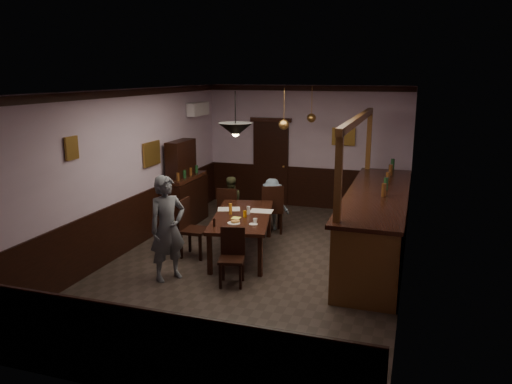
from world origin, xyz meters
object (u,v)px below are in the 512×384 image
at_px(person_seated_left, 230,203).
at_px(person_seated_right, 272,204).
at_px(chair_far_right, 272,207).
at_px(chair_side, 190,225).
at_px(dining_table, 242,218).
at_px(coffee_cup, 255,221).
at_px(sideboard, 184,191).
at_px(bar_counter, 377,223).
at_px(person_standing, 167,228).
at_px(soda_can, 245,214).
at_px(pendant_brass_far, 311,118).
at_px(pendant_iron, 235,130).
at_px(chair_near, 232,254).
at_px(pendant_brass_mid, 284,125).
at_px(chair_far_left, 228,208).

bearing_deg(person_seated_left, person_seated_right, 163.74).
relative_size(chair_far_right, chair_side, 0.98).
bearing_deg(person_seated_left, dining_table, 89.93).
height_order(coffee_cup, sideboard, sideboard).
bearing_deg(coffee_cup, bar_counter, 15.16).
height_order(person_standing, person_seated_left, person_standing).
distance_m(soda_can, pendant_brass_far, 3.29).
xyz_separation_m(person_standing, coffee_cup, (1.14, 1.02, -0.06)).
height_order(person_standing, pendant_iron, pendant_iron).
xyz_separation_m(chair_near, chair_side, (-1.16, 0.91, 0.09)).
bearing_deg(pendant_brass_far, person_seated_left, -137.06).
relative_size(person_seated_left, sideboard, 0.61).
xyz_separation_m(person_seated_right, pendant_brass_mid, (0.36, -0.48, 1.74)).
relative_size(person_seated_right, pendant_iron, 1.54).
bearing_deg(pendant_iron, soda_can, 96.92).
bearing_deg(person_standing, person_seated_right, 19.02).
bearing_deg(bar_counter, person_standing, -146.41).
bearing_deg(person_seated_left, pendant_iron, 84.59).
distance_m(chair_near, person_seated_right, 2.91).
height_order(coffee_cup, pendant_brass_mid, pendant_brass_mid).
distance_m(sideboard, bar_counter, 4.27).
distance_m(person_seated_right, bar_counter, 2.47).
distance_m(coffee_cup, soda_can, 0.42).
bearing_deg(pendant_iron, sideboard, 133.32).
relative_size(bar_counter, pendant_brass_far, 5.62).
bearing_deg(sideboard, pendant_brass_mid, -5.76).
xyz_separation_m(chair_near, person_seated_left, (-1.07, 2.71, 0.08)).
bearing_deg(pendant_iron, person_seated_left, 113.52).
xyz_separation_m(chair_side, pendant_iron, (1.05, -0.40, 1.81)).
xyz_separation_m(chair_side, bar_counter, (3.23, 1.00, 0.06)).
bearing_deg(pendant_iron, person_standing, -144.12).
bearing_deg(person_seated_left, chair_far_left, 72.77).
xyz_separation_m(person_standing, pendant_brass_mid, (1.21, 2.58, 1.44)).
height_order(chair_near, person_seated_right, person_seated_right).
bearing_deg(chair_far_left, pendant_brass_far, -139.87).
bearing_deg(person_standing, coffee_cup, -13.55).
height_order(chair_far_left, pendant_iron, pendant_iron).
height_order(chair_far_right, bar_counter, bar_counter).
bearing_deg(person_seated_left, chair_far_right, 146.52).
bearing_deg(pendant_brass_mid, bar_counter, -15.36).
xyz_separation_m(sideboard, pendant_iron, (2.02, -2.15, 1.64)).
relative_size(chair_far_right, person_standing, 0.60).
height_order(sideboard, bar_counter, bar_counter).
bearing_deg(person_standing, sideboard, 55.82).
height_order(chair_far_right, person_seated_right, person_seated_right).
distance_m(chair_near, soda_can, 1.23).
height_order(chair_side, pendant_iron, pendant_iron).
distance_m(person_seated_right, soda_can, 1.75).
bearing_deg(soda_can, chair_near, -80.57).
relative_size(sideboard, bar_counter, 0.41).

